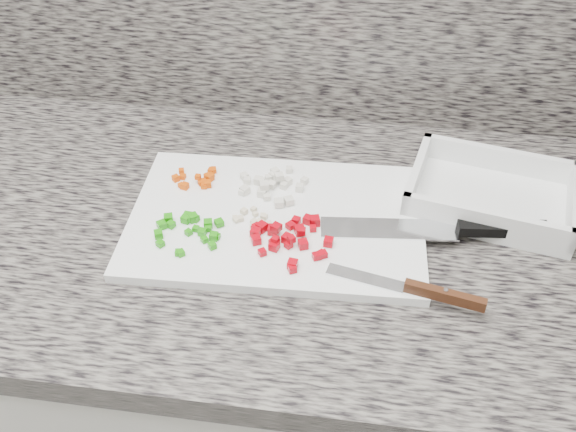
{
  "coord_description": "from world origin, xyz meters",
  "views": [
    {
      "loc": [
        0.23,
        0.73,
        1.53
      ],
      "look_at": [
        0.14,
        1.41,
        0.93
      ],
      "focal_mm": 40.0,
      "sensor_mm": 36.0,
      "label": 1
    }
  ],
  "objects": [
    {
      "name": "garlic_pile",
      "position": [
        0.08,
        1.42,
        0.92
      ],
      "size": [
        0.06,
        0.05,
        0.01
      ],
      "color": "beige",
      "rests_on": "cutting_board"
    },
    {
      "name": "cabinet",
      "position": [
        0.0,
        1.44,
        0.43
      ],
      "size": [
        3.92,
        0.62,
        0.86
      ],
      "primitive_type": "cube",
      "color": "white",
      "rests_on": "ground"
    },
    {
      "name": "countertop",
      "position": [
        0.0,
        1.44,
        0.88
      ],
      "size": [
        3.96,
        0.64,
        0.04
      ],
      "primitive_type": "cube",
      "color": "slate",
      "rests_on": "cabinet"
    },
    {
      "name": "carrot_pile",
      "position": [
        -0.02,
        1.5,
        0.92
      ],
      "size": [
        0.07,
        0.06,
        0.02
      ],
      "color": "#D04704",
      "rests_on": "cutting_board"
    },
    {
      "name": "paring_knife",
      "position": [
        0.33,
        1.31,
        0.92
      ],
      "size": [
        0.21,
        0.06,
        0.02
      ],
      "rotation": [
        0.0,
        0.0,
        -0.21
      ],
      "color": "silver",
      "rests_on": "cutting_board"
    },
    {
      "name": "cutting_board",
      "position": [
        0.12,
        1.43,
        0.91
      ],
      "size": [
        0.44,
        0.3,
        0.01
      ],
      "primitive_type": "cube",
      "rotation": [
        0.0,
        0.0,
        0.04
      ],
      "color": "white",
      "rests_on": "countertop"
    },
    {
      "name": "green_pepper_pile",
      "position": [
        -0.0,
        1.38,
        0.92
      ],
      "size": [
        0.1,
        0.09,
        0.01
      ],
      "color": "#1F8D0C",
      "rests_on": "cutting_board"
    },
    {
      "name": "tray",
      "position": [
        0.43,
        1.52,
        0.92
      ],
      "size": [
        0.27,
        0.22,
        0.05
      ],
      "rotation": [
        0.0,
        0.0,
        -0.2
      ],
      "color": "white",
      "rests_on": "countertop"
    },
    {
      "name": "red_pepper_pile",
      "position": [
        0.14,
        1.38,
        0.92
      ],
      "size": [
        0.12,
        0.12,
        0.02
      ],
      "color": "#AC020E",
      "rests_on": "cutting_board"
    },
    {
      "name": "chef_knife",
      "position": [
        0.38,
        1.44,
        0.92
      ],
      "size": [
        0.32,
        0.07,
        0.02
      ],
      "rotation": [
        0.0,
        0.0,
        0.1
      ],
      "color": "silver",
      "rests_on": "cutting_board"
    },
    {
      "name": "onion_pile",
      "position": [
        0.1,
        1.5,
        0.92
      ],
      "size": [
        0.11,
        0.1,
        0.02
      ],
      "color": "silver",
      "rests_on": "cutting_board"
    }
  ]
}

